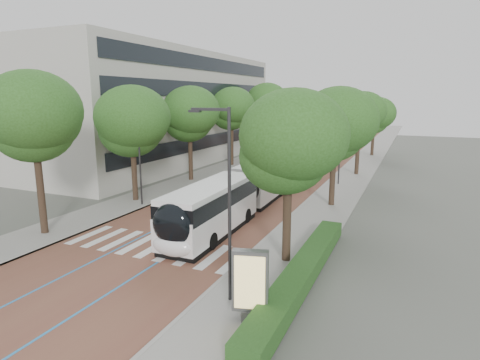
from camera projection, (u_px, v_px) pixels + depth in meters
name	position (u px, v px, depth m)	size (l,w,h in m)	color
ground	(142.00, 252.00, 22.30)	(160.00, 160.00, 0.00)	#51544C
road	(313.00, 156.00, 58.15)	(11.00, 140.00, 0.02)	brown
sidewalk_left	(265.00, 153.00, 61.09)	(4.00, 140.00, 0.12)	gray
sidewalk_right	(367.00, 159.00, 55.18)	(4.00, 140.00, 0.12)	gray
kerb_left	(277.00, 154.00, 60.34)	(0.20, 140.00, 0.14)	gray
kerb_right	(353.00, 158.00, 55.93)	(0.20, 140.00, 0.14)	gray
zebra_crossing	(156.00, 246.00, 23.12)	(10.55, 3.60, 0.01)	silver
lane_line_left	(303.00, 156.00, 58.77)	(0.12, 126.00, 0.01)	#257ABC
lane_line_right	(324.00, 157.00, 57.51)	(0.12, 126.00, 0.01)	#257ABC
office_building	(151.00, 108.00, 53.64)	(18.11, 40.00, 14.00)	#B7B3A9
hedge	(302.00, 272.00, 18.61)	(1.20, 14.00, 0.80)	#1E4116
streetlight_near	(225.00, 191.00, 16.02)	(1.82, 0.20, 8.00)	#2E2E30
streetlight_far	(339.00, 136.00, 38.43)	(1.82, 0.20, 8.00)	#2E2E30
lamp_post_left	(139.00, 154.00, 31.04)	(0.14, 0.14, 8.00)	#2E2E30
trees_left	(225.00, 112.00, 47.25)	(6.22, 60.78, 9.94)	black
trees_right	(349.00, 124.00, 36.90)	(5.97, 47.39, 8.70)	black
lead_bus	(236.00, 196.00, 28.37)	(2.92, 18.45, 3.20)	black
bus_queued_0	(299.00, 162.00, 43.02)	(3.23, 12.52, 3.20)	silver
bus_queued_1	(323.00, 148.00, 54.46)	(3.18, 12.51, 3.20)	silver
ad_panel	(250.00, 284.00, 15.04)	(1.41, 0.71, 2.83)	#59595B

